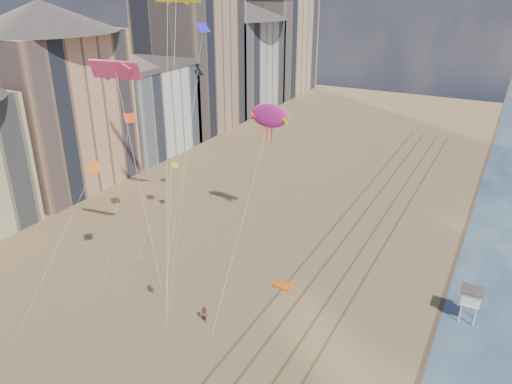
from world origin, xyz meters
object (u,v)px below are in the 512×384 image
kite_flyer_b (204,314)px  lifeguard_stand (471,297)px  show_kite (269,116)px  kite_flyer_a (152,286)px  grounded_kite (283,286)px

kite_flyer_b → lifeguard_stand: bearing=49.1°
show_kite → kite_flyer_a: show_kite is taller
lifeguard_stand → show_kite: 29.54m
grounded_kite → kite_flyer_b: bearing=-112.3°
show_kite → kite_flyer_a: bearing=-106.0°
show_kite → kite_flyer_b: size_ratio=14.38×
grounded_kite → show_kite: show_kite is taller
lifeguard_stand → grounded_kite: lifeguard_stand is taller
lifeguard_stand → kite_flyer_a: size_ratio=2.13×
grounded_kite → lifeguard_stand: bearing=12.4°
kite_flyer_a → grounded_kite: bearing=12.1°
lifeguard_stand → show_kite: (-25.52, 6.86, 13.20)m
grounded_kite → show_kite: 20.04m
lifeguard_stand → kite_flyer_a: 32.56m
lifeguard_stand → grounded_kite: 19.05m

